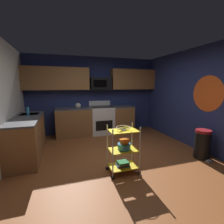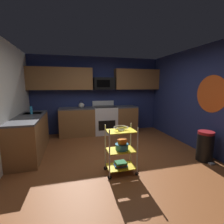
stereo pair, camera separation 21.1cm
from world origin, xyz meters
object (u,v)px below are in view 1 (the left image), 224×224
at_px(microwave, 101,84).
at_px(book_stack, 123,164).
at_px(mixing_bowl_small, 124,141).
at_px(mixing_bowl_large, 124,146).
at_px(fruit_bowl, 123,128).
at_px(dish_soap_bottle, 28,111).
at_px(rolling_cart, 123,150).
at_px(trash_can, 202,144).
at_px(oven_range, 102,120).
at_px(kettle, 78,106).

distance_m(microwave, book_stack, 3.14).
xyz_separation_m(microwave, mixing_bowl_small, (-0.23, -2.73, -1.08)).
bearing_deg(mixing_bowl_large, mixing_bowl_small, -30.63).
relative_size(fruit_bowl, book_stack, 1.06).
xyz_separation_m(microwave, dish_soap_bottle, (-2.11, -0.99, -0.68)).
relative_size(rolling_cart, dish_soap_bottle, 4.57).
bearing_deg(book_stack, fruit_bowl, 86.42).
distance_m(mixing_bowl_large, dish_soap_bottle, 2.60).
distance_m(book_stack, dish_soap_bottle, 2.68).
bearing_deg(mixing_bowl_small, dish_soap_bottle, 137.30).
bearing_deg(microwave, fruit_bowl, -95.27).
xyz_separation_m(mixing_bowl_large, trash_can, (1.93, 0.03, -0.19)).
bearing_deg(rolling_cart, oven_range, 84.51).
distance_m(fruit_bowl, kettle, 2.67).
bearing_deg(kettle, rolling_cart, -78.55).
bearing_deg(rolling_cart, microwave, 84.73).
distance_m(oven_range, mixing_bowl_small, 2.64).
relative_size(oven_range, kettle, 4.17).
bearing_deg(rolling_cart, kettle, 101.45).
distance_m(rolling_cart, mixing_bowl_small, 0.17).
bearing_deg(microwave, kettle, -172.10).
xyz_separation_m(rolling_cart, mixing_bowl_small, (0.02, -0.00, 0.17)).
bearing_deg(fruit_bowl, microwave, 84.73).
height_order(microwave, mixing_bowl_large, microwave).
xyz_separation_m(oven_range, dish_soap_bottle, (-2.11, -0.89, 0.54)).
relative_size(mixing_bowl_small, kettle, 0.69).
distance_m(mixing_bowl_large, mixing_bowl_small, 0.10).
height_order(book_stack, dish_soap_bottle, dish_soap_bottle).
height_order(oven_range, rolling_cart, oven_range).
relative_size(mixing_bowl_large, trash_can, 0.38).
distance_m(oven_range, dish_soap_bottle, 2.35).
xyz_separation_m(rolling_cart, book_stack, (-0.00, -0.00, -0.28)).
bearing_deg(dish_soap_bottle, rolling_cart, -43.03).
height_order(fruit_bowl, trash_can, fruit_bowl).
bearing_deg(fruit_bowl, trash_can, 1.01).
height_order(microwave, kettle, microwave).
relative_size(rolling_cart, trash_can, 1.39).
xyz_separation_m(rolling_cart, fruit_bowl, (0.00, 0.00, 0.42)).
relative_size(microwave, book_stack, 2.72).
distance_m(fruit_bowl, trash_can, 2.03).
height_order(mixing_bowl_large, dish_soap_bottle, dish_soap_bottle).
bearing_deg(mixing_bowl_small, fruit_bowl, 173.45).
distance_m(fruit_bowl, mixing_bowl_small, 0.26).
relative_size(fruit_bowl, mixing_bowl_large, 1.08).
relative_size(oven_range, mixing_bowl_small, 6.04).
bearing_deg(book_stack, kettle, 101.45).
distance_m(mixing_bowl_small, kettle, 2.71).
xyz_separation_m(oven_range, mixing_bowl_small, (-0.23, -2.62, 0.14)).
distance_m(microwave, mixing_bowl_small, 2.94).
height_order(rolling_cart, mixing_bowl_small, rolling_cart).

